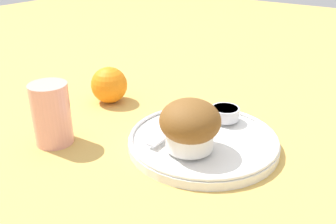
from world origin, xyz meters
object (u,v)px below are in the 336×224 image
object	(u,v)px
muffin	(190,125)
orange_fruit	(109,85)
juice_glass	(51,114)
butter_knife	(179,125)

from	to	relation	value
muffin	orange_fruit	world-z (taller)	muffin
muffin	orange_fruit	bearing A→B (deg)	70.44
orange_fruit	muffin	bearing A→B (deg)	-109.56
orange_fruit	juice_glass	world-z (taller)	juice_glass
muffin	orange_fruit	xyz separation A→B (m)	(0.09, 0.25, -0.02)
muffin	juice_glass	bearing A→B (deg)	112.56
muffin	butter_knife	size ratio (longest dim) A/B	0.55
butter_knife	juice_glass	xyz separation A→B (m)	(-0.14, 0.16, 0.03)
muffin	orange_fruit	distance (m)	0.27
butter_knife	juice_glass	world-z (taller)	juice_glass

